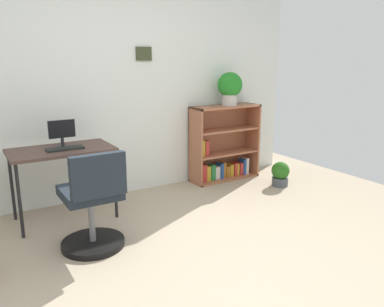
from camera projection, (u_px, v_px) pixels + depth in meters
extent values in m
plane|color=tan|center=(202.00, 287.00, 2.68)|extent=(6.24, 6.24, 0.00)
cube|color=silver|center=(93.00, 90.00, 4.16)|extent=(5.20, 0.10, 2.39)
cube|color=#363D25|center=(144.00, 54.00, 4.31)|extent=(0.18, 0.02, 0.15)
cube|color=#503A32|center=(61.00, 150.00, 3.66)|extent=(0.94, 0.54, 0.03)
cylinder|color=black|center=(20.00, 202.00, 3.33)|extent=(0.03, 0.03, 0.67)
cylinder|color=black|center=(115.00, 185.00, 3.77)|extent=(0.03, 0.03, 0.67)
cylinder|color=black|center=(12.00, 187.00, 3.71)|extent=(0.03, 0.03, 0.67)
cylinder|color=black|center=(100.00, 173.00, 4.15)|extent=(0.03, 0.03, 0.67)
cylinder|color=#262628|center=(63.00, 147.00, 3.70)|extent=(0.15, 0.15, 0.01)
cylinder|color=#262628|center=(62.00, 142.00, 3.69)|extent=(0.03, 0.03, 0.08)
cube|color=black|center=(62.00, 129.00, 3.65)|extent=(0.25, 0.02, 0.17)
cube|color=black|center=(65.00, 149.00, 3.61)|extent=(0.34, 0.13, 0.02)
cylinder|color=black|center=(93.00, 243.00, 3.26)|extent=(0.52, 0.52, 0.05)
cylinder|color=slate|center=(92.00, 219.00, 3.20)|extent=(0.05, 0.05, 0.39)
cube|color=#1E262F|center=(90.00, 192.00, 3.15)|extent=(0.44, 0.44, 0.08)
cube|color=#1E262F|center=(98.00, 176.00, 2.89)|extent=(0.42, 0.07, 0.33)
cube|color=#A16041|center=(195.00, 147.00, 4.73)|extent=(0.02, 0.30, 0.95)
cube|color=#A16041|center=(252.00, 139.00, 5.19)|extent=(0.02, 0.30, 0.95)
cube|color=#A16041|center=(226.00, 107.00, 4.85)|extent=(0.91, 0.30, 0.02)
cube|color=#A16041|center=(224.00, 177.00, 5.07)|extent=(0.91, 0.30, 0.02)
cube|color=#A16041|center=(219.00, 141.00, 5.07)|extent=(0.91, 0.02, 0.95)
cube|color=#A16041|center=(225.00, 153.00, 4.99)|extent=(0.86, 0.28, 0.02)
cube|color=#A16041|center=(225.00, 130.00, 4.92)|extent=(0.86, 0.28, 0.02)
cube|color=#B22D28|center=(199.00, 175.00, 4.83)|extent=(0.03, 0.13, 0.17)
cube|color=#B22D28|center=(202.00, 173.00, 4.86)|extent=(0.07, 0.12, 0.22)
cube|color=#B79323|center=(207.00, 173.00, 4.89)|extent=(0.06, 0.11, 0.19)
cube|color=#237238|center=(211.00, 172.00, 4.93)|extent=(0.06, 0.11, 0.20)
cube|color=beige|center=(216.00, 172.00, 4.97)|extent=(0.07, 0.10, 0.16)
cube|color=#1E478C|center=(220.00, 170.00, 4.99)|extent=(0.04, 0.13, 0.20)
cube|color=#99591E|center=(223.00, 170.00, 5.02)|extent=(0.04, 0.10, 0.21)
cube|color=#99591E|center=(227.00, 171.00, 5.06)|extent=(0.06, 0.10, 0.14)
cube|color=#B79323|center=(230.00, 170.00, 5.09)|extent=(0.05, 0.10, 0.16)
cube|color=#B22D28|center=(234.00, 169.00, 5.11)|extent=(0.05, 0.12, 0.17)
cube|color=#B79323|center=(236.00, 169.00, 5.13)|extent=(0.03, 0.10, 0.16)
cube|color=#B22D28|center=(239.00, 168.00, 5.16)|extent=(0.05, 0.12, 0.16)
cube|color=#1E478C|center=(242.00, 166.00, 5.18)|extent=(0.03, 0.12, 0.20)
cube|color=beige|center=(245.00, 165.00, 5.20)|extent=(0.04, 0.13, 0.21)
cube|color=#593372|center=(199.00, 149.00, 4.76)|extent=(0.04, 0.10, 0.17)
cube|color=#B79323|center=(202.00, 148.00, 4.77)|extent=(0.03, 0.11, 0.20)
cube|color=#B22D28|center=(205.00, 148.00, 4.80)|extent=(0.05, 0.13, 0.19)
cylinder|color=#B7B2A8|center=(230.00, 100.00, 4.83)|extent=(0.19, 0.19, 0.13)
sphere|color=#227C24|center=(230.00, 85.00, 4.79)|extent=(0.31, 0.31, 0.31)
cylinder|color=#474C51|center=(280.00, 181.00, 4.78)|extent=(0.19, 0.19, 0.11)
sphere|color=#26621B|center=(280.00, 171.00, 4.75)|extent=(0.22, 0.22, 0.22)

